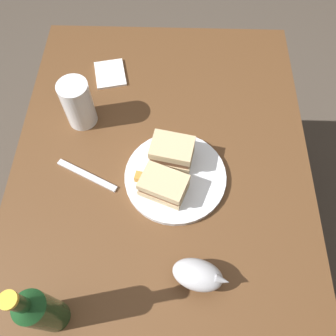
# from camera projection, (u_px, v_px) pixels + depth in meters

# --- Properties ---
(ground_plane) EXTENTS (6.00, 6.00, 0.00)m
(ground_plane) POSITION_uv_depth(u_px,v_px,m) (164.00, 245.00, 1.57)
(ground_plane) COLOR #4C4238
(dining_table) EXTENTS (1.11, 0.80, 0.73)m
(dining_table) POSITION_uv_depth(u_px,v_px,m) (163.00, 217.00, 1.24)
(dining_table) COLOR brown
(dining_table) RESTS_ON ground
(plate) EXTENTS (0.27, 0.27, 0.02)m
(plate) POSITION_uv_depth(u_px,v_px,m) (175.00, 177.00, 0.90)
(plate) COLOR white
(plate) RESTS_ON dining_table
(sandwich_half_left) EXTENTS (0.10, 0.12, 0.07)m
(sandwich_half_left) POSITION_uv_depth(u_px,v_px,m) (172.00, 152.00, 0.89)
(sandwich_half_left) COLOR #CCB284
(sandwich_half_left) RESTS_ON plate
(sandwich_half_right) EXTENTS (0.11, 0.13, 0.05)m
(sandwich_half_right) POSITION_uv_depth(u_px,v_px,m) (164.00, 185.00, 0.85)
(sandwich_half_right) COLOR #CCB284
(sandwich_half_right) RESTS_ON plate
(potato_wedge_front) EXTENTS (0.05, 0.05, 0.02)m
(potato_wedge_front) POSITION_uv_depth(u_px,v_px,m) (160.00, 158.00, 0.91)
(potato_wedge_front) COLOR #AD702D
(potato_wedge_front) RESTS_ON plate
(potato_wedge_middle) EXTENTS (0.02, 0.04, 0.02)m
(potato_wedge_middle) POSITION_uv_depth(u_px,v_px,m) (162.00, 162.00, 0.91)
(potato_wedge_middle) COLOR #B77F33
(potato_wedge_middle) RESTS_ON plate
(potato_wedge_back) EXTENTS (0.02, 0.06, 0.01)m
(potato_wedge_back) POSITION_uv_depth(u_px,v_px,m) (161.00, 178.00, 0.88)
(potato_wedge_back) COLOR gold
(potato_wedge_back) RESTS_ON plate
(potato_wedge_left_edge) EXTENTS (0.03, 0.05, 0.02)m
(potato_wedge_left_edge) POSITION_uv_depth(u_px,v_px,m) (144.00, 178.00, 0.88)
(potato_wedge_left_edge) COLOR #B77F33
(potato_wedge_left_edge) RESTS_ON plate
(pint_glass) EXTENTS (0.08, 0.08, 0.14)m
(pint_glass) POSITION_uv_depth(u_px,v_px,m) (79.00, 106.00, 0.95)
(pint_glass) COLOR white
(pint_glass) RESTS_ON dining_table
(gravy_boat) EXTENTS (0.09, 0.13, 0.07)m
(gravy_boat) POSITION_uv_depth(u_px,v_px,m) (198.00, 275.00, 0.75)
(gravy_boat) COLOR #B7B7BC
(gravy_boat) RESTS_ON dining_table
(cider_bottle) EXTENTS (0.06, 0.06, 0.26)m
(cider_bottle) POSITION_uv_depth(u_px,v_px,m) (41.00, 311.00, 0.66)
(cider_bottle) COLOR #19421E
(cider_bottle) RESTS_ON dining_table
(napkin) EXTENTS (0.13, 0.11, 0.01)m
(napkin) POSITION_uv_depth(u_px,v_px,m) (110.00, 74.00, 1.08)
(napkin) COLOR white
(napkin) RESTS_ON dining_table
(fork) EXTENTS (0.09, 0.17, 0.01)m
(fork) POSITION_uv_depth(u_px,v_px,m) (87.00, 175.00, 0.91)
(fork) COLOR silver
(fork) RESTS_ON dining_table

